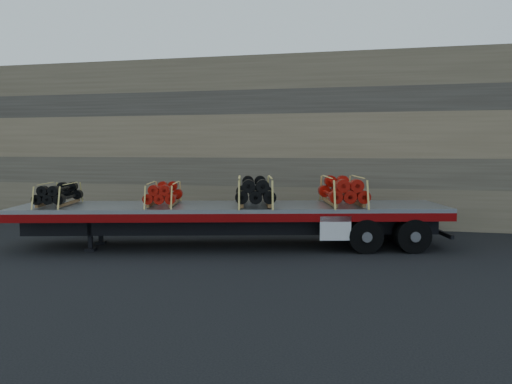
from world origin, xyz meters
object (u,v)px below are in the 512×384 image
bundle_front (59,195)px  bundle_midfront (164,194)px  trailer (232,226)px  bundle_midrear (255,191)px  bundle_rear (342,191)px

bundle_front → bundle_midfront: bearing=0.0°
bundle_front → trailer: bearing=0.0°
trailer → bundle_midrear: 1.34m
bundle_rear → bundle_midrear: bearing=180.0°
trailer → bundle_midrear: bearing=-0.0°
bundle_midfront → trailer: bearing=-0.0°
bundle_front → bundle_midrear: 6.30m
bundle_midfront → bundle_rear: (5.61, 1.45, 0.09)m
bundle_midfront → bundle_midrear: bundle_midrear is taller
bundle_front → bundle_rear: 9.15m
trailer → bundle_rear: bearing=-0.0°
bundle_front → bundle_rear: (8.86, 2.29, 0.10)m
bundle_front → bundle_midfront: bundle_midfront is taller
bundle_front → bundle_midrear: bearing=-0.0°
trailer → bundle_midfront: 2.42m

